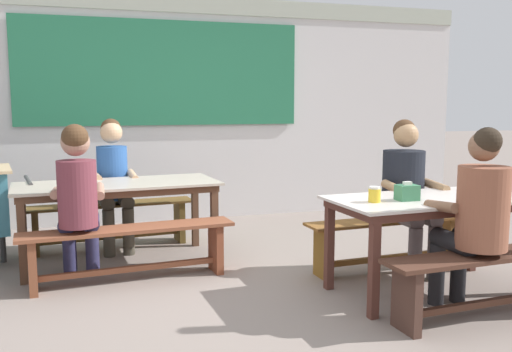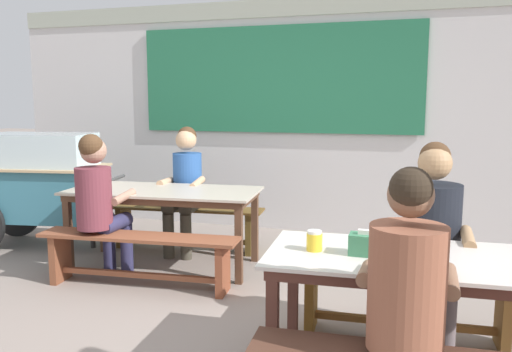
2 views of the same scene
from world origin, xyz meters
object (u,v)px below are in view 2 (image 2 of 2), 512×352
at_px(dining_table_near, 410,270).
at_px(condiment_jar, 314,241).
at_px(bench_near_back, 404,296).
at_px(person_right_near_table, 432,233).
at_px(tissue_box, 364,244).
at_px(person_center_facing, 185,182).
at_px(person_near_front, 407,291).
at_px(bench_far_back, 185,222).
at_px(dining_table_far, 164,197).
at_px(person_left_back_turned, 99,198).
at_px(food_cart, 40,180).
at_px(bench_far_front, 138,252).

xyz_separation_m(dining_table_near, condiment_jar, (-0.51, -0.06, 0.13)).
relative_size(bench_near_back, person_right_near_table, 1.13).
relative_size(bench_near_back, tissue_box, 9.69).
relative_size(person_center_facing, person_near_front, 1.00).
distance_m(bench_far_back, tissue_box, 2.94).
distance_m(dining_table_far, bench_near_back, 2.37).
bearing_deg(bench_near_back, dining_table_far, 157.54).
distance_m(person_right_near_table, person_near_front, 1.03).
xyz_separation_m(dining_table_far, condiment_jar, (1.69, -1.52, 0.13)).
height_order(bench_far_back, person_left_back_turned, person_left_back_turned).
distance_m(person_center_facing, person_near_front, 3.31).
height_order(bench_far_back, bench_near_back, same).
bearing_deg(person_right_near_table, dining_table_near, -102.68).
xyz_separation_m(bench_far_back, person_center_facing, (0.04, -0.07, 0.43)).
relative_size(person_right_near_table, person_center_facing, 1.01).
bearing_deg(tissue_box, dining_table_near, 12.43).
xyz_separation_m(bench_far_back, person_left_back_turned, (-0.27, -1.10, 0.44)).
xyz_separation_m(person_near_front, condiment_jar, (-0.50, 0.45, 0.06)).
xyz_separation_m(food_cart, person_near_front, (3.74, -2.20, 0.01)).
height_order(dining_table_far, bench_far_back, dining_table_far).
relative_size(bench_near_back, person_center_facing, 1.14).
bearing_deg(person_right_near_table, bench_far_back, 147.36).
distance_m(dining_table_far, food_cart, 1.57).
bearing_deg(bench_near_back, food_cart, 163.14).
distance_m(dining_table_far, person_left_back_turned, 0.63).
height_order(bench_far_front, person_right_near_table, person_right_near_table).
height_order(bench_near_back, person_right_near_table, person_right_near_table).
relative_size(dining_table_near, person_center_facing, 1.23).
bearing_deg(bench_near_back, person_center_facing, 147.34).
bearing_deg(dining_table_near, bench_near_back, 93.38).
relative_size(food_cart, person_near_front, 1.34).
xyz_separation_m(food_cart, person_left_back_turned, (1.23, -0.76, 0.02)).
distance_m(bench_near_back, food_cart, 3.91).
relative_size(bench_near_back, condiment_jar, 13.01).
distance_m(person_left_back_turned, condiment_jar, 2.25).
bearing_deg(dining_table_far, bench_near_back, -22.46).
distance_m(person_right_near_table, person_center_facing, 2.74).
xyz_separation_m(dining_table_far, dining_table_near, (2.20, -1.46, -0.00)).
xyz_separation_m(food_cart, tissue_box, (3.51, -1.75, 0.08)).
bearing_deg(dining_table_near, person_center_facing, 138.38).
height_order(bench_far_back, person_right_near_table, person_right_near_table).
bearing_deg(bench_far_back, condiment_jar, -50.15).
relative_size(dining_table_near, bench_far_back, 0.95).
distance_m(dining_table_far, dining_table_near, 2.64).
relative_size(dining_table_far, bench_far_back, 1.09).
bearing_deg(bench_near_back, person_right_near_table, -19.34).
distance_m(bench_far_back, condiment_jar, 2.76).
height_order(bench_near_back, food_cart, food_cart).
height_order(dining_table_far, person_center_facing, person_center_facing).
relative_size(dining_table_far, person_center_facing, 1.41).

